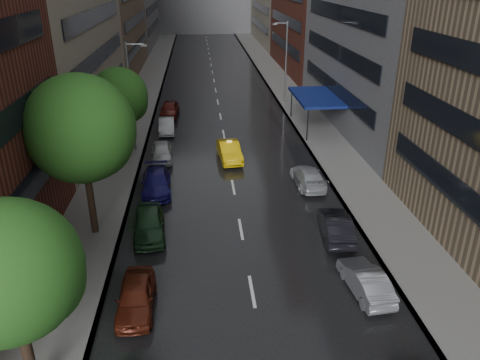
{
  "coord_description": "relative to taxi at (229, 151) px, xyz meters",
  "views": [
    {
      "loc": [
        -2.23,
        -8.34,
        14.19
      ],
      "look_at": [
        0.0,
        16.54,
        3.0
      ],
      "focal_mm": 35.0,
      "sensor_mm": 36.0,
      "label": 1
    }
  ],
  "objects": [
    {
      "name": "tree_far",
      "position": [
        -8.7,
        1.97,
        4.25
      ],
      "size": [
        4.6,
        4.6,
        7.33
      ],
      "color": "#382619",
      "rests_on": "ground"
    },
    {
      "name": "tree_near",
      "position": [
        -8.7,
        -22.48,
        4.53
      ],
      "size": [
        4.86,
        4.86,
        7.74
      ],
      "color": "#382619",
      "rests_on": "ground"
    },
    {
      "name": "parked_cars_right",
      "position": [
        5.3,
        -14.1,
        -0.07
      ],
      "size": [
        2.05,
        24.22,
        1.45
      ],
      "color": "#0D0F3F",
      "rests_on": "ground"
    },
    {
      "name": "tree_mid",
      "position": [
        -8.7,
        -11.07,
        5.7
      ],
      "size": [
        5.92,
        5.92,
        9.43
      ],
      "color": "#382619",
      "rests_on": "ground"
    },
    {
      "name": "street_lamp_right",
      "position": [
        7.62,
        17.65,
        4.13
      ],
      "size": [
        1.74,
        0.22,
        9.0
      ],
      "color": "gray",
      "rests_on": "sidewalk_right"
    },
    {
      "name": "road",
      "position": [
        -0.1,
        22.65,
        -0.75
      ],
      "size": [
        14.0,
        140.0,
        0.01
      ],
      "primitive_type": "cube",
      "color": "black",
      "rests_on": "ground"
    },
    {
      "name": "parked_cars_left",
      "position": [
        -5.5,
        -5.13,
        -0.03
      ],
      "size": [
        2.3,
        42.2,
        1.59
      ],
      "color": "#111551",
      "rests_on": "ground"
    },
    {
      "name": "street_lamp_left",
      "position": [
        -7.82,
        2.65,
        4.13
      ],
      "size": [
        1.74,
        0.22,
        9.0
      ],
      "color": "gray",
      "rests_on": "sidewalk_left"
    },
    {
      "name": "taxi",
      "position": [
        0.0,
        0.0,
        0.0
      ],
      "size": [
        2.03,
        4.73,
        1.52
      ],
      "primitive_type": "imported",
      "rotation": [
        0.0,
        0.0,
        0.09
      ],
      "color": "yellow",
      "rests_on": "ground"
    },
    {
      "name": "sidewalk_right",
      "position": [
        8.9,
        22.65,
        -0.68
      ],
      "size": [
        4.0,
        140.0,
        0.15
      ],
      "primitive_type": "cube",
      "color": "gray",
      "rests_on": "ground"
    },
    {
      "name": "awning",
      "position": [
        8.89,
        7.65,
        2.38
      ],
      "size": [
        4.0,
        8.0,
        3.12
      ],
      "color": "navy",
      "rests_on": "sidewalk_right"
    },
    {
      "name": "sidewalk_left",
      "position": [
        -9.1,
        22.65,
        -0.68
      ],
      "size": [
        4.0,
        140.0,
        0.15
      ],
      "primitive_type": "cube",
      "color": "gray",
      "rests_on": "ground"
    }
  ]
}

